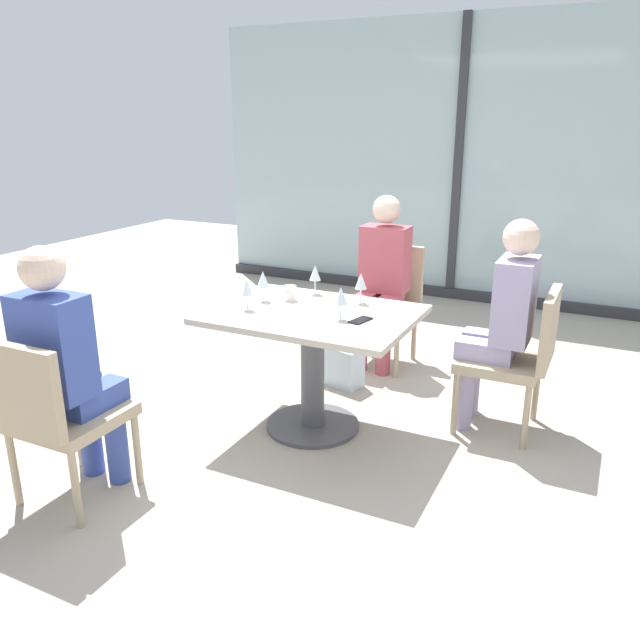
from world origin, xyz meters
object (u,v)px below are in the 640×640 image
object	(u,v)px
wine_glass_0	(247,288)
coffee_cup	(290,293)
person_front_left	(66,362)
handbag_0	(341,366)
chair_front_left	(53,411)
chair_near_window	(386,297)
dining_table_main	(312,344)
wine_glass_1	(341,297)
wine_glass_4	(315,274)
cell_phone_on_table	(361,320)
chair_far_right	(519,352)
wine_glass_2	(361,282)
person_far_right	(502,316)
wine_glass_3	(263,280)
person_near_window	(382,274)

from	to	relation	value
wine_glass_0	coffee_cup	world-z (taller)	wine_glass_0
person_front_left	handbag_0	bearing A→B (deg)	70.76
chair_front_left	handbag_0	distance (m)	2.01
chair_near_window	chair_front_left	distance (m)	2.57
dining_table_main	coffee_cup	world-z (taller)	coffee_cup
dining_table_main	chair_front_left	distance (m)	1.43
person_front_left	chair_front_left	bearing A→B (deg)	-90.00
wine_glass_1	wine_glass_4	xyz separation A→B (m)	(-0.36, 0.40, 0.00)
wine_glass_0	cell_phone_on_table	size ratio (longest dim) A/B	1.28
wine_glass_1	coffee_cup	world-z (taller)	wine_glass_1
coffee_cup	handbag_0	world-z (taller)	coffee_cup
chair_far_right	wine_glass_2	world-z (taller)	wine_glass_2
wine_glass_2	chair_far_right	bearing A→B (deg)	13.23
chair_near_window	person_far_right	distance (m)	1.24
person_far_right	wine_glass_4	world-z (taller)	person_far_right
dining_table_main	chair_far_right	size ratio (longest dim) A/B	1.33
chair_near_window	wine_glass_2	bearing A→B (deg)	-79.16
wine_glass_0	person_front_left	bearing A→B (deg)	-110.77
wine_glass_1	person_far_right	bearing A→B (deg)	35.77
wine_glass_3	wine_glass_4	distance (m)	0.35
dining_table_main	cell_phone_on_table	world-z (taller)	cell_phone_on_table
chair_far_right	wine_glass_0	size ratio (longest dim) A/B	4.70
chair_front_left	wine_glass_1	bearing A→B (deg)	51.39
chair_near_window	wine_glass_3	distance (m)	1.28
dining_table_main	person_far_right	bearing A→B (deg)	26.47
dining_table_main	wine_glass_2	xyz separation A→B (m)	(0.18, 0.27, 0.33)
person_front_left	chair_near_window	bearing A→B (deg)	72.94
wine_glass_2	cell_phone_on_table	world-z (taller)	wine_glass_2
chair_front_left	person_front_left	distance (m)	0.23
wine_glass_2	coffee_cup	world-z (taller)	wine_glass_2
wine_glass_2	cell_phone_on_table	xyz separation A→B (m)	(0.13, -0.31, -0.13)
wine_glass_4	wine_glass_1	bearing A→B (deg)	-48.65
chair_front_left	handbag_0	bearing A→B (deg)	71.80
wine_glass_2	cell_phone_on_table	distance (m)	0.36
dining_table_main	wine_glass_2	bearing A→B (deg)	56.18
wine_glass_4	coffee_cup	distance (m)	0.22
chair_near_window	handbag_0	xyz separation A→B (m)	(-0.10, -0.58, -0.36)
dining_table_main	chair_far_right	bearing A→B (deg)	24.12
person_near_window	person_far_right	xyz separation A→B (m)	(0.97, -0.64, 0.00)
chair_far_right	wine_glass_1	distance (m)	1.10
person_front_left	wine_glass_4	bearing A→B (deg)	68.55
chair_front_left	wine_glass_1	distance (m)	1.53
wine_glass_2	wine_glass_1	bearing A→B (deg)	-86.05
wine_glass_1	cell_phone_on_table	world-z (taller)	wine_glass_1
wine_glass_3	wine_glass_1	bearing A→B (deg)	-12.93
chair_far_right	coffee_cup	world-z (taller)	chair_far_right
wine_glass_1	person_near_window	bearing A→B (deg)	99.86
wine_glass_0	wine_glass_2	size ratio (longest dim) A/B	1.00
chair_near_window	cell_phone_on_table	size ratio (longest dim) A/B	6.04
dining_table_main	chair_front_left	bearing A→B (deg)	-120.39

